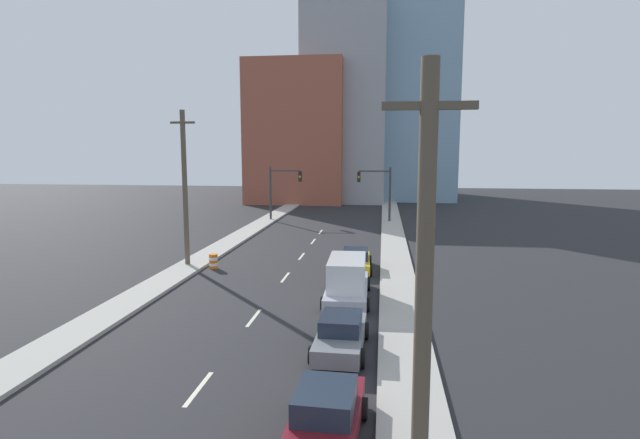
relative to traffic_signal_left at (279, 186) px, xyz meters
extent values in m
cube|color=#ADA89E|center=(-1.37, 2.48, -3.68)|extent=(2.08, 100.42, 0.17)
cube|color=#ADA89E|center=(12.13, 2.48, -3.68)|extent=(2.08, 100.42, 0.17)
cube|color=beige|center=(5.38, -38.56, -3.77)|extent=(0.16, 2.40, 0.01)
cube|color=beige|center=(5.38, -31.64, -3.77)|extent=(0.16, 2.40, 0.01)
cube|color=beige|center=(5.38, -24.17, -3.77)|extent=(0.16, 2.40, 0.01)
cube|color=beige|center=(5.38, -18.04, -3.77)|extent=(0.16, 2.40, 0.01)
cube|color=beige|center=(5.38, -12.00, -3.77)|extent=(0.16, 2.40, 0.01)
cube|color=beige|center=(5.38, -6.92, -3.77)|extent=(0.16, 2.40, 0.01)
cube|color=#9E513D|center=(-1.54, 23.13, 6.40)|extent=(14.00, 16.00, 20.35)
cube|color=#99999E|center=(5.28, 27.13, 10.73)|extent=(12.00, 20.00, 28.99)
cube|color=#7A9EB7|center=(15.47, 31.13, 16.56)|extent=(13.00, 20.00, 40.65)
cylinder|color=#38383D|center=(-1.01, 0.00, -0.83)|extent=(0.24, 0.24, 5.89)
cylinder|color=#38383D|center=(0.64, 0.00, 1.71)|extent=(3.30, 0.16, 0.16)
cube|color=black|center=(2.29, 0.00, 1.08)|extent=(0.34, 0.32, 1.10)
cylinder|color=#4C0C0C|center=(2.29, -0.17, 1.42)|extent=(0.22, 0.04, 0.22)
cylinder|color=yellow|center=(2.29, -0.17, 1.08)|extent=(0.22, 0.04, 0.22)
cylinder|color=#0C3F14|center=(2.29, -0.17, 0.74)|extent=(0.22, 0.04, 0.22)
cylinder|color=#38383D|center=(11.90, 0.00, -0.83)|extent=(0.24, 0.24, 5.89)
cylinder|color=#38383D|center=(10.25, 0.00, 1.71)|extent=(3.30, 0.16, 0.16)
cube|color=black|center=(8.60, 0.00, 1.08)|extent=(0.34, 0.32, 1.10)
cylinder|color=#4C0C0C|center=(8.60, -0.17, 1.42)|extent=(0.22, 0.04, 0.22)
cylinder|color=yellow|center=(8.60, -0.17, 1.08)|extent=(0.22, 0.04, 0.22)
cylinder|color=#0C3F14|center=(8.60, -0.17, 0.74)|extent=(0.22, 0.04, 0.22)
cylinder|color=brown|center=(11.92, -44.37, 0.81)|extent=(0.32, 0.32, 9.16)
cube|color=brown|center=(11.92, -44.37, 4.59)|extent=(1.60, 0.14, 0.14)
cylinder|color=brown|center=(-1.59, -22.17, 1.32)|extent=(0.32, 0.32, 10.19)
cube|color=brown|center=(-1.59, -22.17, 5.62)|extent=(1.60, 0.14, 0.14)
cylinder|color=orange|center=(0.29, -22.49, -3.68)|extent=(0.56, 0.56, 0.19)
cylinder|color=white|center=(0.29, -22.49, -3.49)|extent=(0.56, 0.56, 0.19)
cylinder|color=orange|center=(0.29, -22.49, -3.30)|extent=(0.56, 0.56, 0.19)
cylinder|color=white|center=(0.29, -22.49, -3.11)|extent=(0.56, 0.56, 0.19)
cylinder|color=orange|center=(0.29, -22.49, -2.92)|extent=(0.56, 0.56, 0.19)
cube|color=maroon|center=(9.78, -41.05, -3.24)|extent=(1.89, 4.44, 0.71)
cube|color=#1E2838|center=(9.78, -41.05, -2.56)|extent=(1.58, 2.03, 0.64)
cylinder|color=black|center=(8.95, -39.66, -3.46)|extent=(0.25, 0.64, 0.63)
cylinder|color=black|center=(10.72, -39.73, -3.46)|extent=(0.25, 0.64, 0.63)
cube|color=slate|center=(9.66, -34.91, -3.27)|extent=(1.80, 4.44, 0.63)
cube|color=#1E2838|center=(9.66, -34.91, -2.66)|extent=(1.55, 2.01, 0.59)
cylinder|color=black|center=(8.80, -33.52, -3.43)|extent=(0.23, 0.69, 0.68)
cylinder|color=black|center=(10.58, -33.56, -3.43)|extent=(0.23, 0.69, 0.68)
cylinder|color=black|center=(8.74, -36.25, -3.43)|extent=(0.23, 0.69, 0.68)
cylinder|color=black|center=(10.52, -36.29, -3.43)|extent=(0.23, 0.69, 0.68)
cube|color=#B2B2BC|center=(9.42, -28.22, -3.29)|extent=(2.19, 5.97, 0.60)
cube|color=silver|center=(9.43, -28.52, -2.26)|extent=(1.89, 3.71, 1.46)
cylinder|color=black|center=(8.32, -26.41, -3.44)|extent=(0.23, 0.67, 0.66)
cylinder|color=black|center=(10.44, -26.36, -3.44)|extent=(0.23, 0.67, 0.66)
cylinder|color=black|center=(8.40, -30.08, -3.44)|extent=(0.23, 0.67, 0.66)
cylinder|color=black|center=(10.52, -30.04, -3.44)|extent=(0.23, 0.67, 0.66)
cube|color=gold|center=(9.50, -21.77, -3.29)|extent=(1.97, 4.77, 0.61)
cube|color=#1E2838|center=(9.50, -21.77, -2.70)|extent=(1.65, 2.17, 0.57)
cylinder|color=black|center=(8.52, -20.35, -3.44)|extent=(0.25, 0.67, 0.66)
cylinder|color=black|center=(10.37, -20.28, -3.44)|extent=(0.25, 0.67, 0.66)
cylinder|color=black|center=(8.64, -23.27, -3.44)|extent=(0.25, 0.67, 0.66)
cylinder|color=black|center=(10.48, -23.19, -3.44)|extent=(0.25, 0.67, 0.66)
camera|label=1|loc=(11.16, -53.11, 3.83)|focal=28.00mm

